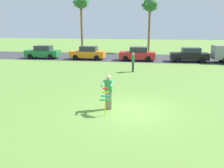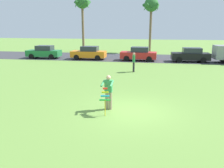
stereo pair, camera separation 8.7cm
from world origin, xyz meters
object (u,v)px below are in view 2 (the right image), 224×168
kite_held (105,97)px  parked_car_green (44,52)px  palm_tree_left_near (82,4)px  palm_tree_right_near (151,7)px  parked_car_red (139,54)px  person_kite_flyer (108,91)px  parked_car_black (191,55)px  person_walker_near (134,62)px  parked_car_orange (89,53)px

kite_held → parked_car_green: bearing=122.9°
palm_tree_left_near → palm_tree_right_near: size_ratio=1.06×
palm_tree_left_near → parked_car_red: bearing=-42.4°
parked_car_green → parked_car_red: size_ratio=1.00×
palm_tree_right_near → person_kite_flyer: bearing=-93.5°
kite_held → parked_car_green: (-11.43, 17.68, -0.07)m
parked_car_red → parked_car_black: size_ratio=1.00×
parked_car_green → palm_tree_left_near: bearing=72.5°
person_kite_flyer → person_walker_near: size_ratio=1.00×
kite_held → palm_tree_left_near: size_ratio=0.14×
kite_held → palm_tree_right_near: 27.78m
parked_car_black → palm_tree_left_near: size_ratio=0.49×
person_kite_flyer → kite_held: bearing=-92.3°
parked_car_orange → parked_car_red: size_ratio=0.99×
parked_car_orange → parked_car_black: size_ratio=0.99×
parked_car_red → parked_car_orange: bearing=180.0°
parked_car_green → person_walker_near: bearing=-30.6°
palm_tree_right_near → person_walker_near: (-1.16, -16.47, -5.80)m
parked_car_green → palm_tree_right_near: size_ratio=0.52×
parked_car_green → parked_car_orange: bearing=-0.0°
parked_car_orange → palm_tree_left_near: 11.08m
parked_car_black → palm_tree_right_near: (-4.75, 9.42, 5.96)m
person_kite_flyer → kite_held: (-0.03, -0.71, -0.10)m
parked_car_black → palm_tree_left_near: (-15.15, 8.46, 6.41)m
parked_car_green → palm_tree_left_near: size_ratio=0.49×
kite_held → parked_car_orange: (-5.59, 17.67, -0.07)m
person_kite_flyer → parked_car_green: 20.47m
person_kite_flyer → kite_held: person_kite_flyer is taller
person_kite_flyer → parked_car_red: bearing=88.4°
parked_car_green → parked_car_red: bearing=-0.0°
palm_tree_right_near → palm_tree_left_near: bearing=-174.7°
person_kite_flyer → parked_car_green: bearing=124.0°
parked_car_orange → person_walker_near: bearing=-49.3°
kite_held → parked_car_black: parked_car_black is taller
parked_car_red → person_walker_near: (-0.02, -7.05, 0.16)m
parked_car_red → palm_tree_left_near: size_ratio=0.49×
parked_car_red → palm_tree_right_near: (1.14, 9.42, 5.96)m
kite_held → person_walker_near: size_ratio=0.71×
parked_car_black → person_walker_near: person_walker_near is taller
person_kite_flyer → palm_tree_right_near: (1.61, 26.39, 5.78)m
palm_tree_right_near → parked_car_green: bearing=-144.2°
kite_held → palm_tree_right_near: (1.64, 27.10, 5.88)m
parked_car_red → person_kite_flyer: bearing=-91.6°
person_walker_near → palm_tree_right_near: bearing=86.0°
parked_car_orange → parked_car_black: bearing=0.0°
parked_car_green → palm_tree_left_near: 10.95m
parked_car_orange → parked_car_black: same height
person_kite_flyer → palm_tree_left_near: size_ratio=0.20×
person_kite_flyer → person_walker_near: (0.45, 9.91, -0.02)m
parked_car_black → person_walker_near: 9.20m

